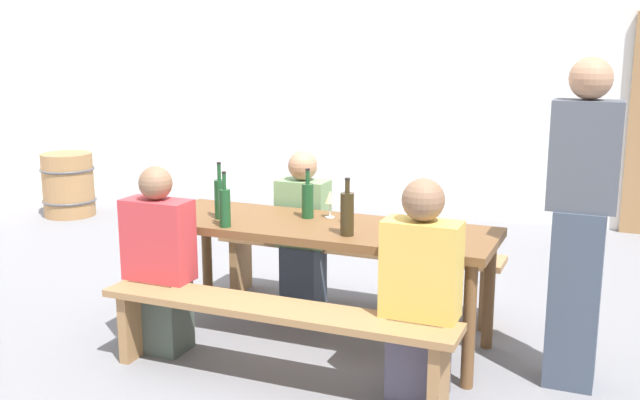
# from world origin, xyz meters

# --- Properties ---
(ground_plane) EXTENTS (24.00, 24.00, 0.00)m
(ground_plane) POSITION_xyz_m (0.00, 0.00, 0.00)
(ground_plane) COLOR slate
(back_wall) EXTENTS (14.00, 0.20, 3.20)m
(back_wall) POSITION_xyz_m (0.00, 3.76, 1.60)
(back_wall) COLOR white
(back_wall) RESTS_ON ground
(tasting_table) EXTENTS (2.13, 0.70, 0.75)m
(tasting_table) POSITION_xyz_m (0.00, 0.00, 0.67)
(tasting_table) COLOR brown
(tasting_table) RESTS_ON ground
(bench_near) EXTENTS (2.03, 0.30, 0.45)m
(bench_near) POSITION_xyz_m (0.00, -0.65, 0.36)
(bench_near) COLOR #9E7247
(bench_near) RESTS_ON ground
(bench_far) EXTENTS (2.03, 0.30, 0.45)m
(bench_far) POSITION_xyz_m (0.00, 0.65, 0.36)
(bench_far) COLOR #9E7247
(bench_far) RESTS_ON ground
(wine_bottle_0) EXTENTS (0.08, 0.08, 0.33)m
(wine_bottle_0) POSITION_xyz_m (0.24, -0.18, 0.88)
(wine_bottle_0) COLOR #332814
(wine_bottle_0) RESTS_ON tasting_table
(wine_bottle_1) EXTENTS (0.08, 0.08, 0.31)m
(wine_bottle_1) POSITION_xyz_m (-0.13, 0.12, 0.87)
(wine_bottle_1) COLOR #194723
(wine_bottle_1) RESTS_ON tasting_table
(wine_bottle_2) EXTENTS (0.07, 0.07, 0.36)m
(wine_bottle_2) POSITION_xyz_m (-0.63, -0.11, 0.88)
(wine_bottle_2) COLOR #194723
(wine_bottle_2) RESTS_ON tasting_table
(wine_bottle_3) EXTENTS (0.07, 0.07, 0.34)m
(wine_bottle_3) POSITION_xyz_m (-0.50, -0.28, 0.87)
(wine_bottle_3) COLOR #194723
(wine_bottle_3) RESTS_ON tasting_table
(wine_glass_0) EXTENTS (0.06, 0.06, 0.17)m
(wine_glass_0) POSITION_xyz_m (-0.01, 0.18, 0.87)
(wine_glass_0) COLOR silver
(wine_glass_0) RESTS_ON tasting_table
(wine_glass_1) EXTENTS (0.07, 0.07, 0.16)m
(wine_glass_1) POSITION_xyz_m (0.14, 0.10, 0.87)
(wine_glass_1) COLOR silver
(wine_glass_1) RESTS_ON tasting_table
(seated_guest_near_0) EXTENTS (0.41, 0.24, 1.13)m
(seated_guest_near_0) POSITION_xyz_m (-0.83, -0.50, 0.53)
(seated_guest_near_0) COLOR #48544A
(seated_guest_near_0) RESTS_ON ground
(seated_guest_near_1) EXTENTS (0.40, 0.24, 1.17)m
(seated_guest_near_1) POSITION_xyz_m (0.77, -0.50, 0.56)
(seated_guest_near_1) COLOR #555065
(seated_guest_near_1) RESTS_ON ground
(seated_guest_far_0) EXTENTS (0.35, 0.24, 1.11)m
(seated_guest_far_0) POSITION_xyz_m (-0.34, 0.50, 0.53)
(seated_guest_far_0) COLOR #394554
(seated_guest_far_0) RESTS_ON ground
(standing_host) EXTENTS (0.35, 0.24, 1.76)m
(standing_host) POSITION_xyz_m (1.49, -0.02, 0.87)
(standing_host) COLOR #3D485A
(standing_host) RESTS_ON ground
(wine_barrel) EXTENTS (0.56, 0.56, 0.67)m
(wine_barrel) POSITION_xyz_m (-3.77, 2.09, 0.34)
(wine_barrel) COLOR #9E7247
(wine_barrel) RESTS_ON ground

